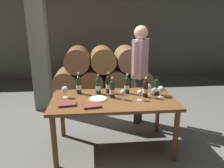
# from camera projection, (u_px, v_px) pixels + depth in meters

# --- Properties ---
(ground_plane) EXTENTS (14.00, 14.00, 0.00)m
(ground_plane) POSITION_uv_depth(u_px,v_px,m) (113.00, 147.00, 3.18)
(ground_plane) COLOR #66635E
(cellar_back_wall) EXTENTS (10.00, 0.24, 2.80)m
(cellar_back_wall) POSITION_uv_depth(u_px,v_px,m) (100.00, 33.00, 6.77)
(cellar_back_wall) COLOR slate
(cellar_back_wall) RESTS_ON ground_plane
(barrel_stack) EXTENTS (2.49, 0.90, 1.15)m
(barrel_stack) POSITION_uv_depth(u_px,v_px,m) (103.00, 71.00, 5.50)
(barrel_stack) COLOR brown
(barrel_stack) RESTS_ON ground_plane
(stone_pillar) EXTENTS (0.32, 0.32, 2.60)m
(stone_pillar) POSITION_uv_depth(u_px,v_px,m) (39.00, 46.00, 4.20)
(stone_pillar) COLOR slate
(stone_pillar) RESTS_ON ground_plane
(dining_table) EXTENTS (1.70, 0.90, 0.76)m
(dining_table) POSITION_uv_depth(u_px,v_px,m) (113.00, 105.00, 2.98)
(dining_table) COLOR brown
(dining_table) RESTS_ON ground_plane
(wine_bottle_0) EXTENTS (0.07, 0.07, 0.30)m
(wine_bottle_0) POSITION_uv_depth(u_px,v_px,m) (127.00, 85.00, 3.13)
(wine_bottle_0) COLOR #19381E
(wine_bottle_0) RESTS_ON dining_table
(wine_bottle_1) EXTENTS (0.07, 0.07, 0.28)m
(wine_bottle_1) POSITION_uv_depth(u_px,v_px,m) (157.00, 87.00, 3.07)
(wine_bottle_1) COLOR black
(wine_bottle_1) RESTS_ON dining_table
(wine_bottle_2) EXTENTS (0.07, 0.07, 0.29)m
(wine_bottle_2) POSITION_uv_depth(u_px,v_px,m) (112.00, 89.00, 2.95)
(wine_bottle_2) COLOR #19381E
(wine_bottle_2) RESTS_ON dining_table
(wine_bottle_3) EXTENTS (0.07, 0.07, 0.29)m
(wine_bottle_3) POSITION_uv_depth(u_px,v_px,m) (146.00, 88.00, 2.98)
(wine_bottle_3) COLOR black
(wine_bottle_3) RESTS_ON dining_table
(wine_bottle_4) EXTENTS (0.07, 0.07, 0.32)m
(wine_bottle_4) POSITION_uv_depth(u_px,v_px,m) (79.00, 85.00, 3.12)
(wine_bottle_4) COLOR #19381E
(wine_bottle_4) RESTS_ON dining_table
(wine_bottle_5) EXTENTS (0.07, 0.07, 0.32)m
(wine_bottle_5) POSITION_uv_depth(u_px,v_px,m) (108.00, 84.00, 3.15)
(wine_bottle_5) COLOR black
(wine_bottle_5) RESTS_ON dining_table
(wine_bottle_6) EXTENTS (0.07, 0.07, 0.29)m
(wine_bottle_6) POSITION_uv_depth(u_px,v_px,m) (98.00, 85.00, 3.11)
(wine_bottle_6) COLOR #19381E
(wine_bottle_6) RESTS_ON dining_table
(wine_glass_0) EXTENTS (0.08, 0.08, 0.16)m
(wine_glass_0) POSITION_uv_depth(u_px,v_px,m) (161.00, 89.00, 2.99)
(wine_glass_0) COLOR white
(wine_glass_0) RESTS_ON dining_table
(wine_glass_1) EXTENTS (0.07, 0.07, 0.15)m
(wine_glass_1) POSITION_uv_depth(u_px,v_px,m) (153.00, 91.00, 2.94)
(wine_glass_1) COLOR white
(wine_glass_1) RESTS_ON dining_table
(wine_glass_2) EXTENTS (0.07, 0.07, 0.15)m
(wine_glass_2) POSITION_uv_depth(u_px,v_px,m) (140.00, 93.00, 2.87)
(wine_glass_2) COLOR white
(wine_glass_2) RESTS_ON dining_table
(wine_glass_3) EXTENTS (0.08, 0.08, 0.16)m
(wine_glass_3) POSITION_uv_depth(u_px,v_px,m) (148.00, 87.00, 3.10)
(wine_glass_3) COLOR white
(wine_glass_3) RESTS_ON dining_table
(wine_glass_4) EXTENTS (0.07, 0.07, 0.14)m
(wine_glass_4) POSITION_uv_depth(u_px,v_px,m) (123.00, 93.00, 2.89)
(wine_glass_4) COLOR white
(wine_glass_4) RESTS_ON dining_table
(wine_glass_5) EXTENTS (0.09, 0.09, 0.16)m
(wine_glass_5) POSITION_uv_depth(u_px,v_px,m) (65.00, 90.00, 2.96)
(wine_glass_5) COLOR white
(wine_glass_5) RESTS_ON dining_table
(tasting_notebook) EXTENTS (0.24, 0.19, 0.03)m
(tasting_notebook) POSITION_uv_depth(u_px,v_px,m) (67.00, 104.00, 2.73)
(tasting_notebook) COLOR brown
(tasting_notebook) RESTS_ON dining_table
(leather_ledger) EXTENTS (0.25, 0.20, 0.03)m
(leather_ledger) POSITION_uv_depth(u_px,v_px,m) (92.00, 106.00, 2.68)
(leather_ledger) COLOR brown
(leather_ledger) RESTS_ON dining_table
(serving_plate) EXTENTS (0.24, 0.24, 0.01)m
(serving_plate) POSITION_uv_depth(u_px,v_px,m) (98.00, 99.00, 2.94)
(serving_plate) COLOR white
(serving_plate) RESTS_ON dining_table
(sommelier_presenting) EXTENTS (0.33, 0.42, 1.72)m
(sommelier_presenting) POSITION_uv_depth(u_px,v_px,m) (140.00, 66.00, 3.64)
(sommelier_presenting) COLOR #383842
(sommelier_presenting) RESTS_ON ground_plane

